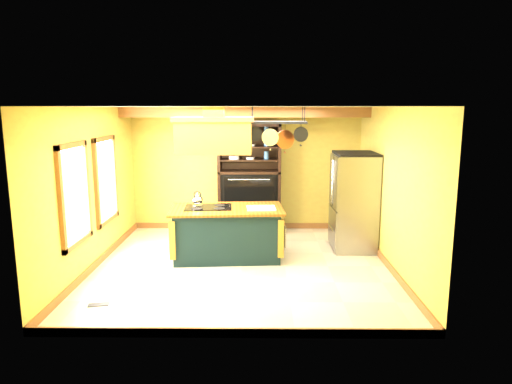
{
  "coord_description": "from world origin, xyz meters",
  "views": [
    {
      "loc": [
        0.32,
        -7.48,
        2.69
      ],
      "look_at": [
        0.24,
        0.3,
        1.24
      ],
      "focal_mm": 32.0,
      "sensor_mm": 36.0,
      "label": 1
    }
  ],
  "objects_px": {
    "range_hood": "(214,134)",
    "hutch": "(250,191)",
    "refrigerator": "(353,204)",
    "kitchen_island": "(227,232)",
    "pot_rack": "(278,128)"
  },
  "relations": [
    {
      "from": "range_hood",
      "to": "hutch",
      "type": "bearing_deg",
      "value": 72.49
    },
    {
      "from": "pot_rack",
      "to": "range_hood",
      "type": "bearing_deg",
      "value": -179.86
    },
    {
      "from": "pot_rack",
      "to": "kitchen_island",
      "type": "bearing_deg",
      "value": -179.86
    },
    {
      "from": "hutch",
      "to": "pot_rack",
      "type": "bearing_deg",
      "value": -73.19
    },
    {
      "from": "pot_rack",
      "to": "hutch",
      "type": "relative_size",
      "value": 0.44
    },
    {
      "from": "kitchen_island",
      "to": "range_hood",
      "type": "bearing_deg",
      "value": 176.2
    },
    {
      "from": "pot_rack",
      "to": "refrigerator",
      "type": "distance_m",
      "value": 2.14
    },
    {
      "from": "kitchen_island",
      "to": "refrigerator",
      "type": "bearing_deg",
      "value": 9.4
    },
    {
      "from": "refrigerator",
      "to": "hutch",
      "type": "xyz_separation_m",
      "value": [
        -2.01,
        1.22,
        0.02
      ]
    },
    {
      "from": "range_hood",
      "to": "hutch",
      "type": "relative_size",
      "value": 0.58
    },
    {
      "from": "range_hood",
      "to": "refrigerator",
      "type": "bearing_deg",
      "value": 12.38
    },
    {
      "from": "range_hood",
      "to": "hutch",
      "type": "height_order",
      "value": "range_hood"
    },
    {
      "from": "range_hood",
      "to": "hutch",
      "type": "distance_m",
      "value": 2.3
    },
    {
      "from": "range_hood",
      "to": "pot_rack",
      "type": "xyz_separation_m",
      "value": [
        1.1,
        0.0,
        0.1
      ]
    },
    {
      "from": "range_hood",
      "to": "refrigerator",
      "type": "distance_m",
      "value": 2.96
    }
  ]
}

